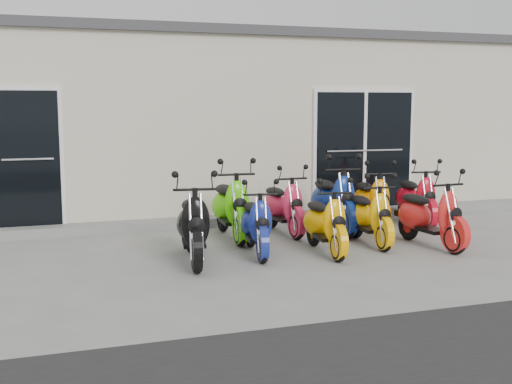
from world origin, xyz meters
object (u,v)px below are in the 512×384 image
scooter_back_yellow (372,193)px  scooter_back_green (230,197)px  scooter_front_black (193,215)px  scooter_back_red (283,198)px  scooter_back_extra (416,191)px  scooter_front_red (430,207)px  scooter_back_blue (333,192)px  scooter_front_orange_a (325,214)px  scooter_front_orange_b (369,208)px  scooter_front_blue (256,216)px

scooter_back_yellow → scooter_back_green: bearing=-169.4°
scooter_front_black → scooter_back_red: size_ratio=1.10×
scooter_back_green → scooter_back_extra: size_ratio=1.10×
scooter_front_red → scooter_back_blue: 1.67m
scooter_back_red → scooter_front_orange_a: bearing=-89.9°
scooter_front_orange_b → scooter_back_green: bearing=153.8°
scooter_front_red → scooter_back_yellow: (-0.12, 1.52, -0.00)m
scooter_front_blue → scooter_back_extra: 3.48m
scooter_back_blue → scooter_back_extra: bearing=6.7°
scooter_front_black → scooter_front_orange_a: size_ratio=1.14×
scooter_back_green → scooter_back_yellow: (2.45, 0.08, -0.06)m
scooter_back_extra → scooter_front_red: bearing=-106.7°
scooter_front_black → scooter_back_green: (0.87, 1.27, 0.01)m
scooter_front_black → scooter_front_orange_a: (1.82, -0.09, -0.08)m
scooter_back_green → scooter_front_black: bearing=-121.7°
scooter_front_orange_b → scooter_back_blue: (-0.09, 1.03, 0.10)m
scooter_front_orange_a → scooter_front_blue: bearing=170.0°
scooter_back_yellow → scooter_back_blue: bearing=-164.2°
scooter_back_blue → scooter_front_red: bearing=-55.7°
scooter_front_black → scooter_front_orange_b: (2.67, 0.23, -0.08)m
scooter_front_red → scooter_back_green: (-2.57, 1.45, 0.05)m
scooter_front_orange_b → scooter_back_blue: scooter_back_blue is taller
scooter_front_orange_b → scooter_back_yellow: (0.64, 1.11, 0.04)m
scooter_front_black → scooter_front_orange_b: size_ratio=1.14×
scooter_back_green → scooter_front_blue: bearing=-85.7°
scooter_back_red → scooter_back_yellow: bearing=-3.1°
scooter_front_red → scooter_back_green: size_ratio=0.91×
scooter_back_green → scooter_back_yellow: scooter_back_green is taller
scooter_back_green → scooter_back_extra: scooter_back_green is taller
scooter_back_green → scooter_back_yellow: size_ratio=1.10×
scooter_back_red → scooter_front_orange_b: bearing=-53.5°
scooter_front_blue → scooter_back_red: 1.50m
scooter_back_blue → scooter_back_extra: (1.59, 0.09, -0.07)m
scooter_back_red → scooter_front_black: bearing=-144.6°
scooter_front_red → scooter_back_yellow: bearing=89.3°
scooter_front_red → scooter_front_orange_a: bearing=171.8°
scooter_back_extra → scooter_front_orange_b: bearing=-134.4°
scooter_front_red → scooter_back_yellow: size_ratio=1.00×
scooter_front_orange_a → scooter_back_green: bearing=129.0°
scooter_front_black → scooter_front_red: (3.44, -0.18, -0.04)m
scooter_back_blue → scooter_back_extra: scooter_back_blue is taller
scooter_front_orange_a → scooter_back_green: size_ratio=0.86×
scooter_back_red → scooter_back_extra: size_ratio=0.98×
scooter_front_blue → scooter_back_blue: size_ratio=0.84×
scooter_front_black → scooter_back_blue: size_ratio=0.96×
scooter_front_orange_a → scooter_back_blue: scooter_back_blue is taller
scooter_front_blue → scooter_back_green: size_ratio=0.85×
scooter_front_blue → scooter_back_blue: scooter_back_blue is taller
scooter_front_orange_b → scooter_back_yellow: 1.29m
scooter_front_black → scooter_front_red: scooter_front_black is taller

